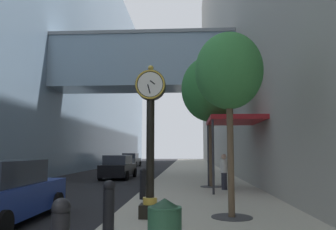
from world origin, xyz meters
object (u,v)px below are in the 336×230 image
street_tree_near (229,72)px  car_black_near (118,167)px  car_grey_far (131,160)px  bollard_fourth (143,183)px  street_tree_mid_near (210,89)px  pedestrian_walking (224,171)px  street_clock (150,132)px  bollard_second (109,207)px

street_tree_near → car_black_near: 15.68m
street_tree_near → car_grey_far: (-8.25, 32.20, -3.31)m
bollard_fourth → street_tree_mid_near: 6.86m
pedestrian_walking → car_grey_far: size_ratio=0.40×
bollard_fourth → car_black_near: bearing=106.3°
street_clock → bollard_second: street_clock is taller
street_clock → bollard_fourth: 3.86m
street_tree_near → street_tree_mid_near: street_tree_mid_near is taller
street_tree_near → car_grey_far: size_ratio=1.25×
car_grey_far → pedestrian_walking: bearing=-71.2°
street_tree_mid_near → car_black_near: 9.75m
bollard_fourth → car_grey_far: size_ratio=0.28×
bollard_second → street_tree_near: street_tree_near is taller
bollard_fourth → car_black_near: size_ratio=0.26×
street_tree_near → pedestrian_walking: bearing=85.5°
bollard_fourth → car_black_near: 11.30m
bollard_second → street_tree_near: 4.90m
bollard_second → car_black_near: car_black_near is taller
street_tree_mid_near → car_grey_far: bearing=108.6°
bollard_fourth → street_tree_near: street_tree_near is taller
street_clock → bollard_second: 2.67m
bollard_fourth → pedestrian_walking: pedestrian_walking is taller
street_clock → bollard_fourth: street_clock is taller
bollard_second → car_grey_far: car_grey_far is taller
street_tree_near → pedestrian_walking: (0.51, 6.48, -3.11)m
street_tree_mid_near → pedestrian_walking: bearing=-68.0°
pedestrian_walking → street_clock: bearing=-112.1°
bollard_second → pedestrian_walking: (3.35, 8.62, 0.26)m
pedestrian_walking → car_black_near: size_ratio=0.36×
car_grey_far → bollard_fourth: bearing=-79.4°
bollard_second → bollard_fourth: size_ratio=1.00×
street_tree_near → car_grey_far: bearing=104.4°
street_clock → street_tree_mid_near: size_ratio=0.63×
street_tree_near → pedestrian_walking: size_ratio=3.12×
street_tree_near → street_tree_mid_near: (0.00, 7.74, 0.97)m
street_tree_mid_near → car_black_near: (-6.02, 6.35, -4.29)m
street_clock → car_black_near: 14.85m
street_clock → car_black_near: (-3.83, 14.25, -1.62)m
street_clock → pedestrian_walking: street_clock is taller
bollard_fourth → car_grey_far: 29.45m
street_clock → bollard_second: size_ratio=3.61×
bollard_second → bollard_fourth: same height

